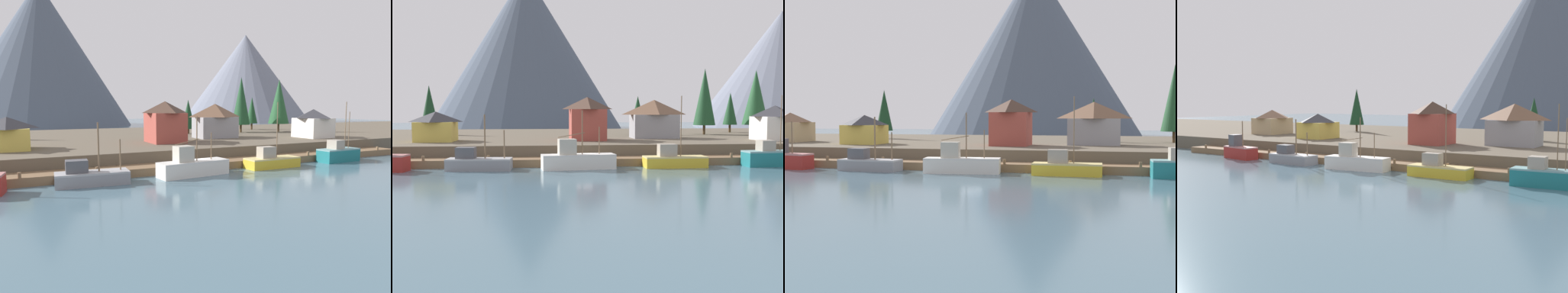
{
  "view_description": "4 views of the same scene",
  "coord_description": "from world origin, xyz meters",
  "views": [
    {
      "loc": [
        -19.28,
        -40.41,
        8.37
      ],
      "look_at": [
        1.14,
        1.32,
        3.2
      ],
      "focal_mm": 32.21,
      "sensor_mm": 36.0,
      "label": 1
    },
    {
      "loc": [
        -5.5,
        -58.4,
        7.29
      ],
      "look_at": [
        0.88,
        2.14,
        2.47
      ],
      "focal_mm": 42.08,
      "sensor_mm": 36.0,
      "label": 2
    },
    {
      "loc": [
        16.13,
        -62.62,
        6.74
      ],
      "look_at": [
        0.4,
        2.55,
        2.99
      ],
      "focal_mm": 48.17,
      "sensor_mm": 36.0,
      "label": 3
    },
    {
      "loc": [
        39.35,
        -58.02,
        9.68
      ],
      "look_at": [
        -0.92,
        2.16,
        2.93
      ],
      "focal_mm": 46.03,
      "sensor_mm": 36.0,
      "label": 4
    }
  ],
  "objects": [
    {
      "name": "fishing_boat_white",
      "position": [
        -0.92,
        -1.98,
        1.19
      ],
      "size": [
        9.34,
        3.64,
        7.3
      ],
      "rotation": [
        0.0,
        0.0,
        0.11
      ],
      "color": "silver",
      "rests_on": "ground_plane"
    },
    {
      "name": "mountain_central_peak",
      "position": [
        104.89,
        143.54,
        26.3
      ],
      "size": [
        78.13,
        78.13,
        52.6
      ],
      "primitive_type": "cone",
      "color": "slate",
      "rests_on": "ground_plane"
    },
    {
      "name": "conifer_mid_right",
      "position": [
        36.63,
        27.66,
        9.83
      ],
      "size": [
        5.02,
        5.02,
        12.68
      ],
      "color": "#4C3823",
      "rests_on": "shoreline_bank"
    },
    {
      "name": "conifer_near_right",
      "position": [
        13.9,
        31.09,
        6.88
      ],
      "size": [
        3.14,
        3.14,
        7.63
      ],
      "color": "#4C3823",
      "rests_on": "shoreline_bank"
    },
    {
      "name": "conifer_back_left",
      "position": [
        27.08,
        29.74,
        9.96
      ],
      "size": [
        4.32,
        4.32,
        13.06
      ],
      "color": "#4C3823",
      "rests_on": "shoreline_bank"
    },
    {
      "name": "ground_plane",
      "position": [
        0.0,
        20.0,
        -0.5
      ],
      "size": [
        400.0,
        400.0,
        1.0
      ],
      "primitive_type": "cube",
      "color": "#476675"
    },
    {
      "name": "house_grey",
      "position": [
        14.27,
        19.41,
        5.88
      ],
      "size": [
        8.14,
        5.25,
        6.61
      ],
      "color": "gray",
      "rests_on": "shoreline_bank"
    },
    {
      "name": "fishing_boat_yellow",
      "position": [
        11.59,
        -1.52,
        0.96
      ],
      "size": [
        7.99,
        2.77,
        9.14
      ],
      "rotation": [
        0.0,
        0.0,
        0.01
      ],
      "color": "gold",
      "rests_on": "ground_plane"
    },
    {
      "name": "conifer_near_left",
      "position": [
        -27.1,
        34.77,
        8.13
      ],
      "size": [
        3.33,
        3.33,
        9.73
      ],
      "color": "#4C3823",
      "rests_on": "shoreline_bank"
    },
    {
      "name": "dock",
      "position": [
        0.0,
        1.99,
        0.5
      ],
      "size": [
        80.0,
        4.0,
        1.6
      ],
      "color": "brown",
      "rests_on": "ground_plane"
    },
    {
      "name": "mountain_west_peak",
      "position": [
        -10.87,
        136.71,
        32.23
      ],
      "size": [
        79.53,
        79.53,
        64.47
      ],
      "primitive_type": "cone",
      "color": "#475160",
      "rests_on": "ground_plane"
    },
    {
      "name": "fishing_boat_grey",
      "position": [
        -13.08,
        -1.79,
        0.94
      ],
      "size": [
        7.92,
        3.33,
        6.79
      ],
      "rotation": [
        0.0,
        0.0,
        -0.06
      ],
      "color": "gray",
      "rests_on": "ground_plane"
    },
    {
      "name": "house_yellow",
      "position": [
        -21.46,
        14.35,
        4.86
      ],
      "size": [
        5.93,
        6.28,
        4.62
      ],
      "color": "gold",
      "rests_on": "shoreline_bank"
    },
    {
      "name": "house_white",
      "position": [
        32.1,
        11.61,
        5.35
      ],
      "size": [
        5.94,
        6.4,
        5.58
      ],
      "color": "silver",
      "rests_on": "shoreline_bank"
    },
    {
      "name": "fishing_boat_teal",
      "position": [
        24.49,
        -1.59,
        1.22
      ],
      "size": [
        7.13,
        2.91,
        9.27
      ],
      "rotation": [
        0.0,
        0.0,
        0.05
      ],
      "color": "#196B70",
      "rests_on": "ground_plane"
    },
    {
      "name": "house_red",
      "position": [
        2.17,
        15.07,
        6.04
      ],
      "size": [
        5.81,
        6.71,
        6.94
      ],
      "color": "#9E4238",
      "rests_on": "shoreline_bank"
    },
    {
      "name": "shoreline_bank",
      "position": [
        0.0,
        32.0,
        1.25
      ],
      "size": [
        400.0,
        56.0,
        2.5
      ],
      "primitive_type": "cube",
      "color": "brown",
      "rests_on": "ground_plane"
    },
    {
      "name": "conifer_mid_left",
      "position": [
        35.83,
        37.75,
        7.67
      ],
      "size": [
        3.06,
        3.06,
        8.7
      ],
      "color": "#4C3823",
      "rests_on": "shoreline_bank"
    }
  ]
}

